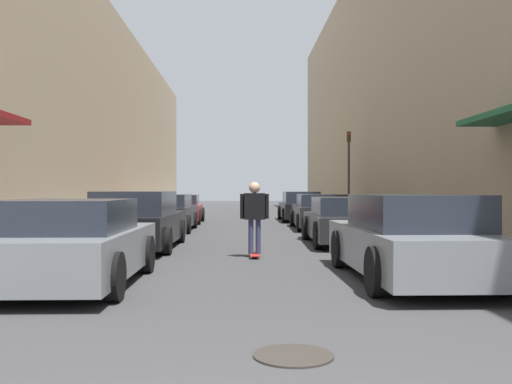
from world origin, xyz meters
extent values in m
plane|color=#38383A|center=(0.00, 18.54, 0.00)|extent=(101.98, 101.98, 0.00)
cube|color=gray|center=(-4.67, 23.18, 0.06)|extent=(1.80, 46.36, 0.12)
cube|color=gray|center=(4.67, 23.18, 0.06)|extent=(1.80, 46.36, 0.12)
cube|color=tan|center=(-7.57, 23.18, 4.65)|extent=(4.00, 46.36, 9.29)
cube|color=tan|center=(7.57, 23.18, 6.32)|extent=(4.00, 46.36, 12.64)
cube|color=gray|center=(-2.67, 6.60, 0.50)|extent=(1.94, 4.12, 0.65)
cube|color=#232833|center=(-2.67, 6.39, 1.06)|extent=(1.71, 2.14, 0.47)
cylinder|color=black|center=(-3.62, 7.87, 0.32)|extent=(0.18, 0.64, 0.64)
cylinder|color=black|center=(-1.73, 7.87, 0.32)|extent=(0.18, 0.64, 0.64)
cylinder|color=black|center=(-1.73, 5.32, 0.32)|extent=(0.18, 0.64, 0.64)
cube|color=black|center=(-2.64, 12.01, 0.51)|extent=(1.95, 4.76, 0.68)
cube|color=#232833|center=(-2.64, 11.78, 1.12)|extent=(1.68, 2.49, 0.55)
cylinder|color=black|center=(-3.55, 13.48, 0.31)|extent=(0.18, 0.62, 0.62)
cylinder|color=black|center=(-1.73, 13.48, 0.31)|extent=(0.18, 0.62, 0.62)
cylinder|color=black|center=(-3.55, 10.55, 0.31)|extent=(0.18, 0.62, 0.62)
cylinder|color=black|center=(-1.73, 10.55, 0.31)|extent=(0.18, 0.62, 0.62)
cube|color=#232326|center=(-2.69, 17.84, 0.51)|extent=(1.81, 4.32, 0.69)
cube|color=#232833|center=(-2.69, 17.63, 1.07)|extent=(1.57, 2.25, 0.42)
cylinder|color=black|center=(-3.55, 19.18, 0.31)|extent=(0.18, 0.62, 0.62)
cylinder|color=black|center=(-1.83, 19.18, 0.31)|extent=(0.18, 0.62, 0.62)
cylinder|color=black|center=(-3.55, 16.51, 0.31)|extent=(0.18, 0.62, 0.62)
cylinder|color=black|center=(-1.83, 16.51, 0.31)|extent=(0.18, 0.62, 0.62)
cube|color=maroon|center=(-2.77, 22.60, 0.48)|extent=(1.93, 3.98, 0.61)
cube|color=#232833|center=(-2.77, 22.41, 1.00)|extent=(1.67, 2.08, 0.44)
cylinder|color=black|center=(-3.67, 23.82, 0.31)|extent=(0.18, 0.62, 0.62)
cylinder|color=black|center=(-1.86, 23.82, 0.31)|extent=(0.18, 0.62, 0.62)
cylinder|color=black|center=(-3.67, 21.38, 0.31)|extent=(0.18, 0.62, 0.62)
cylinder|color=black|center=(-1.86, 21.38, 0.31)|extent=(0.18, 0.62, 0.62)
cube|color=gray|center=(2.60, 7.00, 0.51)|extent=(1.87, 4.70, 0.64)
cube|color=#232833|center=(2.60, 6.77, 1.10)|extent=(1.63, 2.45, 0.53)
cylinder|color=black|center=(1.70, 8.45, 0.34)|extent=(0.18, 0.68, 0.68)
cylinder|color=black|center=(3.50, 8.45, 0.34)|extent=(0.18, 0.68, 0.68)
cylinder|color=black|center=(1.70, 5.55, 0.34)|extent=(0.18, 0.68, 0.68)
cylinder|color=black|center=(3.50, 5.55, 0.34)|extent=(0.18, 0.68, 0.68)
cube|color=#232326|center=(2.62, 12.95, 0.49)|extent=(1.87, 4.29, 0.60)
cube|color=#232833|center=(2.62, 12.73, 1.01)|extent=(1.61, 2.25, 0.46)
cylinder|color=black|center=(1.75, 14.27, 0.34)|extent=(0.18, 0.68, 0.68)
cylinder|color=black|center=(3.48, 14.27, 0.34)|extent=(0.18, 0.68, 0.68)
cylinder|color=black|center=(1.75, 11.63, 0.34)|extent=(0.18, 0.68, 0.68)
cylinder|color=black|center=(3.48, 11.63, 0.34)|extent=(0.18, 0.68, 0.68)
cube|color=#232326|center=(2.79, 18.77, 0.50)|extent=(1.92, 4.37, 0.67)
cube|color=#232833|center=(2.79, 18.56, 1.06)|extent=(1.65, 2.29, 0.43)
cylinder|color=black|center=(1.90, 20.12, 0.31)|extent=(0.18, 0.62, 0.62)
cylinder|color=black|center=(3.68, 20.12, 0.31)|extent=(0.18, 0.62, 0.62)
cylinder|color=black|center=(1.90, 17.43, 0.31)|extent=(0.18, 0.62, 0.62)
cylinder|color=black|center=(3.68, 17.43, 0.31)|extent=(0.18, 0.62, 0.62)
cube|color=black|center=(2.62, 24.11, 0.50)|extent=(1.77, 4.67, 0.64)
cube|color=#232833|center=(2.62, 23.87, 1.08)|extent=(1.54, 2.44, 0.53)
cylinder|color=black|center=(1.78, 25.55, 0.32)|extent=(0.18, 0.63, 0.63)
cylinder|color=black|center=(3.47, 25.55, 0.32)|extent=(0.18, 0.63, 0.63)
cylinder|color=black|center=(1.78, 22.66, 0.32)|extent=(0.18, 0.63, 0.63)
cylinder|color=black|center=(3.47, 22.66, 0.32)|extent=(0.18, 0.63, 0.63)
cube|color=#B2231E|center=(0.18, 10.05, 0.07)|extent=(0.20, 0.78, 0.02)
cylinder|color=beige|center=(0.11, 10.30, 0.03)|extent=(0.03, 0.06, 0.06)
cylinder|color=beige|center=(0.26, 10.30, 0.03)|extent=(0.03, 0.06, 0.06)
cylinder|color=beige|center=(0.11, 9.80, 0.03)|extent=(0.03, 0.06, 0.06)
cylinder|color=beige|center=(0.26, 9.80, 0.03)|extent=(0.03, 0.06, 0.06)
cylinder|color=#2D3351|center=(0.11, 10.05, 0.44)|extent=(0.11, 0.11, 0.73)
cylinder|color=#2D3351|center=(0.26, 10.05, 0.44)|extent=(0.11, 0.11, 0.73)
cube|color=black|center=(0.18, 10.05, 1.09)|extent=(0.44, 0.20, 0.56)
sphere|color=tan|center=(0.18, 10.05, 1.48)|extent=(0.23, 0.23, 0.23)
cylinder|color=black|center=(-0.08, 10.05, 1.09)|extent=(0.09, 0.09, 0.53)
cylinder|color=black|center=(0.45, 10.05, 1.09)|extent=(0.09, 0.09, 0.53)
cylinder|color=#332D28|center=(0.35, 2.87, 0.01)|extent=(0.70, 0.70, 0.02)
cylinder|color=#2D2D2D|center=(4.68, 23.16, 2.07)|extent=(0.10, 0.10, 3.90)
cube|color=#332D0F|center=(4.68, 23.16, 3.79)|extent=(0.16, 0.16, 0.45)
sphere|color=red|center=(4.68, 23.07, 3.90)|extent=(0.11, 0.11, 0.11)
camera|label=1|loc=(-0.10, -2.03, 1.44)|focal=40.00mm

